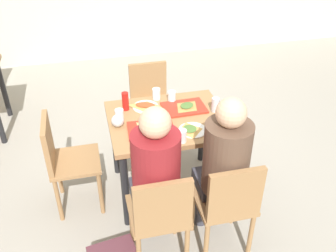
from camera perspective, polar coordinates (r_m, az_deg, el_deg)
The scene contains 23 objects.
ground_plane at distance 3.54m, azimuth 0.00°, elevation -9.42°, with size 10.00×10.00×0.02m, color #9E998E.
main_table at distance 3.13m, azimuth 0.00°, elevation -0.61°, with size 0.97×0.80×0.76m.
chair_near_left at distance 2.59m, azimuth -1.20°, elevation -13.21°, with size 0.40×0.40×0.87m.
chair_near_right at distance 2.70m, azimuth 9.07°, elevation -11.31°, with size 0.40×0.40×0.87m.
chair_far_side at distance 3.85m, azimuth -2.72°, elevation 4.10°, with size 0.40×0.40×0.87m.
chair_left_end at distance 3.16m, azimuth -15.53°, elevation -4.62°, with size 0.40×0.40×0.87m.
person_in_red at distance 2.52m, azimuth -1.96°, elevation -7.09°, with size 0.32×0.42×1.28m.
person_in_brown_jacket at distance 2.63m, azimuth 8.44°, elevation -5.43°, with size 0.32×0.42×1.28m.
tray_red_near at distance 2.92m, azimuth -2.59°, elevation -0.51°, with size 0.36×0.26×0.02m, color red.
tray_red_far at distance 3.20m, azimuth 2.45°, elevation 2.79°, with size 0.36×0.26×0.02m, color red.
paper_plate_center at distance 3.22m, azimuth -3.42°, elevation 2.94°, with size 0.22×0.22×0.01m, color white.
paper_plate_near_edge at distance 2.92m, azimuth 3.77°, elevation -0.62°, with size 0.22×0.22×0.01m, color white.
pizza_slice_a at distance 2.91m, azimuth -3.04°, elevation -0.23°, with size 0.21×0.22×0.02m.
pizza_slice_b at distance 3.19m, azimuth 2.88°, elevation 3.05°, with size 0.23×0.23×0.02m.
pizza_slice_c at distance 3.22m, azimuth -3.46°, elevation 3.14°, with size 0.27×0.20×0.02m.
pizza_slice_d at distance 2.91m, azimuth 3.32°, elevation -0.51°, with size 0.15×0.16×0.02m.
plastic_cup_a at distance 3.32m, azimuth -1.77°, elevation 4.89°, with size 0.07×0.07×0.10m, color white.
plastic_cup_b at distance 2.77m, azimuth 2.12°, elevation -1.51°, with size 0.07×0.07×0.10m, color white.
plastic_cup_c at distance 3.04m, azimuth -7.38°, elevation 1.65°, with size 0.07×0.07×0.10m, color white.
plastic_cup_d at distance 3.28m, azimuth 0.59°, elevation 4.48°, with size 0.07×0.07×0.10m, color white.
soda_can at distance 3.16m, azimuth 7.20°, elevation 3.23°, with size 0.07×0.07×0.12m, color #B7BCC6.
condiment_bottle at distance 3.17m, azimuth -6.49°, elevation 3.75°, with size 0.06×0.06×0.16m, color red.
foil_bundle at distance 2.97m, azimuth -7.65°, elevation 0.80°, with size 0.10×0.10×0.10m, color silver.
Camera 1 is at (-0.61, -2.52, 2.39)m, focal length 40.18 mm.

